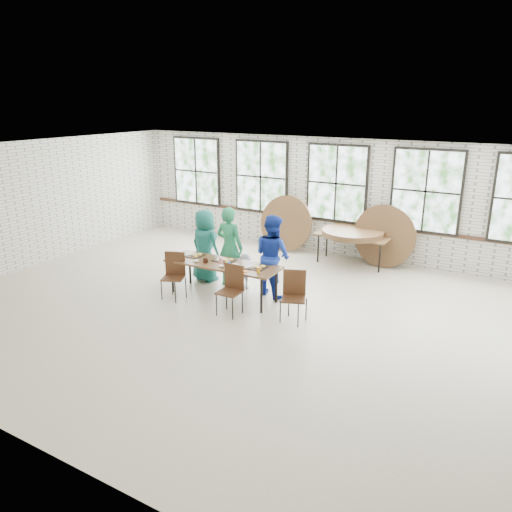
% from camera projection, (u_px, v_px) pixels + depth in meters
% --- Properties ---
extents(room, '(12.00, 12.00, 12.00)m').
position_uv_depth(room, '(337.00, 185.00, 12.61)').
color(room, beige).
rests_on(room, ground).
extents(dining_table, '(2.43, 0.89, 0.74)m').
position_uv_depth(dining_table, '(223.00, 265.00, 10.12)').
color(dining_table, brown).
rests_on(dining_table, ground).
extents(chair_near_left, '(0.55, 0.54, 0.95)m').
position_uv_depth(chair_near_left, '(174.00, 271.00, 10.17)').
color(chair_near_left, '#452917').
rests_on(chair_near_left, ground).
extents(chair_near_right, '(0.43, 0.41, 0.95)m').
position_uv_depth(chair_near_right, '(232.00, 285.00, 9.40)').
color(chair_near_right, '#452917').
rests_on(chair_near_right, ground).
extents(chair_spare, '(0.54, 0.54, 0.95)m').
position_uv_depth(chair_spare, '(294.00, 291.00, 9.11)').
color(chair_spare, '#452917').
rests_on(chair_spare, ground).
extents(adult_teal, '(0.88, 0.66, 1.62)m').
position_uv_depth(adult_teal, '(205.00, 245.00, 11.06)').
color(adult_teal, '#1D6E68').
rests_on(adult_teal, ground).
extents(adult_green, '(0.65, 0.43, 1.75)m').
position_uv_depth(adult_green, '(230.00, 247.00, 10.72)').
color(adult_green, '#217C4D').
rests_on(adult_green, ground).
extents(toddler, '(0.54, 0.36, 0.78)m').
position_uv_depth(toddler, '(245.00, 271.00, 10.68)').
color(toddler, '#111536').
rests_on(toddler, ground).
extents(adult_blue, '(1.01, 0.90, 1.70)m').
position_uv_depth(adult_blue, '(273.00, 255.00, 10.22)').
color(adult_blue, '#152F98').
rests_on(adult_blue, ground).
extents(storage_table, '(1.83, 0.82, 0.74)m').
position_uv_depth(storage_table, '(353.00, 237.00, 12.17)').
color(storage_table, brown).
rests_on(storage_table, ground).
extents(tabletop_clutter, '(2.00, 0.60, 0.11)m').
position_uv_depth(tabletop_clutter, '(226.00, 263.00, 10.04)').
color(tabletop_clutter, black).
rests_on(tabletop_clutter, dining_table).
extents(round_tops_stacked, '(1.50, 1.50, 0.13)m').
position_uv_depth(round_tops_stacked, '(353.00, 233.00, 12.14)').
color(round_tops_stacked, brown).
rests_on(round_tops_stacked, storage_table).
extents(round_tops_leaning, '(4.18, 0.38, 1.50)m').
position_uv_depth(round_tops_leaning, '(349.00, 232.00, 12.47)').
color(round_tops_leaning, brown).
rests_on(round_tops_leaning, ground).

